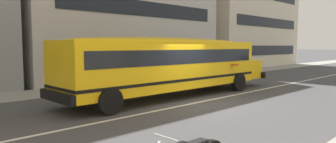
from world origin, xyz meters
name	(u,v)px	position (x,y,z in m)	size (l,w,h in m)	color
ground_plane	(196,103)	(0.00, 0.00, 0.00)	(400.00, 400.00, 0.00)	#424244
sidewalk_far	(103,87)	(0.00, 7.30, 0.01)	(120.00, 3.00, 0.01)	gray
lane_centreline	(196,103)	(0.00, 0.00, 0.00)	(110.00, 0.16, 0.01)	silver
school_bus	(172,62)	(0.39, 1.84, 1.67)	(12.59, 3.02, 2.81)	yellow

